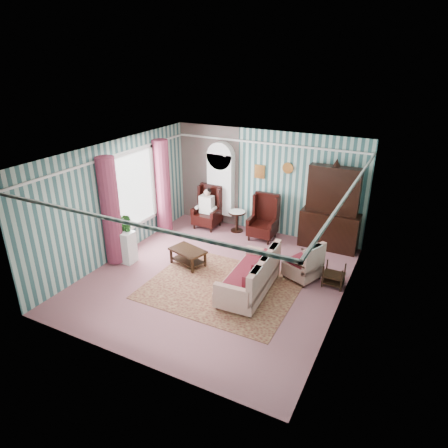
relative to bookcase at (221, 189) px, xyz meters
The scene contains 17 objects.
floor 3.34m from the bookcase, 64.58° to the right, with size 6.00×6.00×0.00m, color #93565A.
room_shell 2.90m from the bookcase, 74.62° to the right, with size 5.53×6.02×2.91m.
bookcase is the anchor object (origin of this frame).
dresser_hutch 3.25m from the bookcase, ahead, with size 1.50×0.56×2.36m, color black.
wingback_left 0.68m from the bookcase, 122.66° to the right, with size 0.76×0.80×1.25m, color black.
wingback_right 1.63m from the bookcase, 14.57° to the right, with size 0.76×0.80×1.25m, color black.
seated_woman 0.70m from the bookcase, 122.66° to the right, with size 0.44×0.40×1.18m, color silver, non-canonical shape.
round_side_table 1.07m from the bookcase, 20.27° to the right, with size 0.50×0.50×0.60m, color black.
nest_table 4.37m from the bookcase, 26.92° to the right, with size 0.45×0.38×0.54m, color black.
plant_stand 3.39m from the bookcase, 108.49° to the right, with size 0.55×0.35×0.80m, color white.
rug 3.72m from the bookcase, 62.28° to the right, with size 3.20×2.60×0.01m, color #4B1922.
sofa 3.84m from the bookcase, 53.53° to the right, with size 1.90×1.02×0.99m, color beige.
floral_armchair 3.72m from the bookcase, 32.11° to the right, with size 0.76×0.75×1.02m, color beige.
coffee_table 2.79m from the bookcase, 80.16° to the right, with size 0.86×0.53×0.41m, color black.
potted_plant_a 3.48m from the bookcase, 109.30° to the right, with size 0.40×0.35×0.45m, color #215219.
potted_plant_b 3.20m from the bookcase, 106.95° to the right, with size 0.25×0.20×0.46m, color #16491A.
potted_plant_c 3.26m from the bookcase, 109.97° to the right, with size 0.21×0.21×0.37m, color #194C17.
Camera 1 is at (3.77, -7.00, 4.78)m, focal length 32.00 mm.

